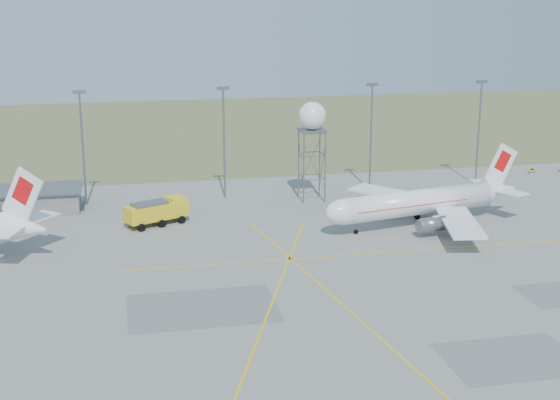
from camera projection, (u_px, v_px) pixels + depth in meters
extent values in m
plane|color=gray|center=(403.00, 346.00, 84.04)|extent=(400.00, 400.00, 0.00)
cube|color=#60713E|center=(223.00, 128.00, 216.25)|extent=(400.00, 120.00, 0.03)
cube|color=gray|center=(26.00, 201.00, 135.00)|extent=(18.00, 9.00, 3.60)
cube|color=slate|center=(25.00, 190.00, 134.50)|extent=(19.00, 10.00, 0.30)
cylinder|color=slate|center=(83.00, 150.00, 136.75)|extent=(0.36, 0.36, 20.00)
cube|color=slate|center=(79.00, 92.00, 134.09)|extent=(2.20, 0.50, 0.60)
cylinder|color=slate|center=(224.00, 144.00, 141.76)|extent=(0.36, 0.36, 20.00)
cube|color=slate|center=(223.00, 88.00, 139.09)|extent=(2.20, 0.50, 0.60)
cylinder|color=slate|center=(371.00, 138.00, 147.36)|extent=(0.36, 0.36, 20.00)
cube|color=slate|center=(372.00, 84.00, 144.70)|extent=(2.20, 0.50, 0.60)
cylinder|color=slate|center=(478.00, 134.00, 151.76)|extent=(0.36, 0.36, 20.00)
cube|color=slate|center=(482.00, 82.00, 149.10)|extent=(2.20, 0.50, 0.60)
cylinder|color=black|center=(529.00, 172.00, 162.93)|extent=(0.10, 0.10, 0.80)
cylinder|color=black|center=(534.00, 171.00, 163.17)|extent=(0.10, 0.10, 0.80)
cube|color=yellow|center=(532.00, 169.00, 162.91)|extent=(1.60, 0.15, 0.50)
cube|color=black|center=(532.00, 169.00, 162.83)|extent=(0.80, 0.03, 0.30)
cylinder|color=black|center=(559.00, 170.00, 164.33)|extent=(0.10, 0.10, 0.80)
cylinder|color=white|center=(417.00, 202.00, 126.19)|extent=(27.04, 9.68, 4.12)
ellipsoid|color=white|center=(345.00, 212.00, 120.91)|extent=(7.31, 5.42, 4.12)
cube|color=black|center=(338.00, 209.00, 120.26)|extent=(2.00, 2.54, 1.00)
cone|color=white|center=(499.00, 190.00, 132.62)|extent=(6.91, 5.33, 4.12)
cube|color=white|center=(501.00, 165.00, 131.49)|extent=(6.51, 1.69, 7.75)
cube|color=red|center=(502.00, 161.00, 131.38)|extent=(3.54, 1.09, 3.97)
cube|color=white|center=(484.00, 183.00, 135.18)|extent=(4.42, 6.23, 0.19)
cube|color=white|center=(510.00, 192.00, 129.38)|extent=(4.42, 6.23, 0.19)
cube|color=white|center=(395.00, 194.00, 135.24)|extent=(14.07, 16.00, 0.37)
cube|color=white|center=(460.00, 222.00, 118.91)|extent=(8.73, 17.18, 0.37)
cylinder|color=slate|center=(392.00, 206.00, 131.56)|extent=(4.73, 3.23, 2.37)
cylinder|color=slate|center=(433.00, 224.00, 121.04)|extent=(4.73, 3.23, 2.37)
cube|color=red|center=(407.00, 203.00, 125.35)|extent=(21.01, 8.41, 0.12)
cylinder|color=black|center=(356.00, 231.00, 122.62)|extent=(0.86, 0.86, 0.93)
cube|color=black|center=(427.00, 221.00, 127.91)|extent=(2.31, 6.26, 0.93)
cylinder|color=slate|center=(427.00, 218.00, 127.79)|extent=(0.29, 0.29, 1.85)
cone|color=white|center=(25.00, 228.00, 110.29)|extent=(8.05, 7.19, 4.48)
cube|color=white|center=(23.00, 196.00, 109.06)|extent=(6.42, 3.80, 8.42)
cube|color=red|center=(23.00, 191.00, 108.79)|extent=(3.55, 2.22, 4.32)
cube|color=white|center=(36.00, 217.00, 113.60)|extent=(6.13, 7.12, 0.20)
cube|color=white|center=(6.00, 231.00, 107.00)|extent=(6.13, 7.12, 0.20)
cylinder|color=slate|center=(304.00, 168.00, 138.74)|extent=(0.24, 0.24, 12.93)
cylinder|color=slate|center=(325.00, 167.00, 139.53)|extent=(0.24, 0.24, 12.93)
cylinder|color=slate|center=(320.00, 163.00, 143.29)|extent=(0.24, 0.24, 12.93)
cylinder|color=slate|center=(299.00, 164.00, 142.49)|extent=(0.24, 0.24, 12.93)
cube|color=slate|center=(312.00, 130.00, 139.33)|extent=(4.58, 4.58, 0.25)
sphere|color=white|center=(312.00, 116.00, 138.65)|extent=(4.97, 4.97, 4.97)
cube|color=yellow|center=(156.00, 211.00, 127.00)|extent=(10.81, 7.49, 2.52)
cube|color=yellow|center=(176.00, 202.00, 128.86)|extent=(3.85, 4.08, 1.61)
cube|color=black|center=(180.00, 200.00, 129.30)|extent=(1.37, 2.75, 1.15)
cube|color=slate|center=(150.00, 204.00, 125.94)|extent=(6.36, 4.92, 0.46)
cube|color=#BC0D0E|center=(149.00, 209.00, 134.36)|extent=(2.39, 1.96, 0.84)
cube|color=#BC0D0E|center=(146.00, 205.00, 134.26)|extent=(1.19, 1.35, 0.47)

